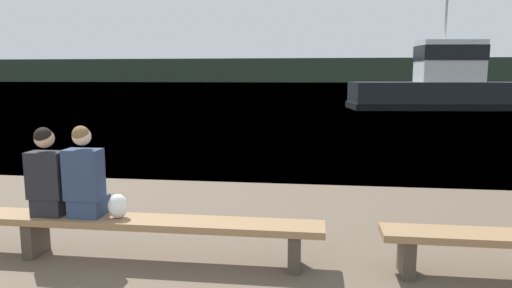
{
  "coord_description": "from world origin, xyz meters",
  "views": [
    {
      "loc": [
        1.83,
        -1.64,
        1.94
      ],
      "look_at": [
        0.88,
        5.74,
        0.8
      ],
      "focal_mm": 32.0,
      "sensor_mm": 36.0,
      "label": 1
    }
  ],
  "objects": [
    {
      "name": "tugboat_red",
      "position": [
        8.96,
        25.59,
        1.21
      ],
      "size": [
        10.31,
        4.36,
        6.4
      ],
      "rotation": [
        0.0,
        0.0,
        1.68
      ],
      "color": "black",
      "rests_on": "water_surface"
    },
    {
      "name": "person_right",
      "position": [
        -0.54,
        2.74,
        0.87
      ],
      "size": [
        0.37,
        0.37,
        0.97
      ],
      "color": "navy",
      "rests_on": "bench_main"
    },
    {
      "name": "water_surface",
      "position": [
        0.0,
        126.34,
        0.0
      ],
      "size": [
        240.0,
        240.0,
        0.0
      ],
      "primitive_type": "plane",
      "color": "#426B8E",
      "rests_on": "ground"
    },
    {
      "name": "person_left",
      "position": [
        -0.95,
        2.74,
        0.87
      ],
      "size": [
        0.37,
        0.37,
        0.95
      ],
      "color": "black",
      "rests_on": "bench_main"
    },
    {
      "name": "bench_segment_right",
      "position": [
        3.5,
        2.74,
        0.34
      ],
      "size": [
        2.0,
        0.4,
        0.45
      ],
      "color": "#8E6B47",
      "rests_on": "ground"
    },
    {
      "name": "far_shoreline",
      "position": [
        0.0,
        121.32,
        3.04
      ],
      "size": [
        600.0,
        12.0,
        6.07
      ],
      "primitive_type": "cube",
      "color": "#2D3D2D",
      "rests_on": "ground"
    },
    {
      "name": "bench_main",
      "position": [
        -1.14,
        2.74,
        0.37
      ],
      "size": [
        6.2,
        0.4,
        0.45
      ],
      "color": "#8E6B47",
      "rests_on": "ground"
    },
    {
      "name": "shopping_bag",
      "position": [
        -0.19,
        2.73,
        0.58
      ],
      "size": [
        0.21,
        0.17,
        0.26
      ],
      "color": "white",
      "rests_on": "bench_main"
    }
  ]
}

